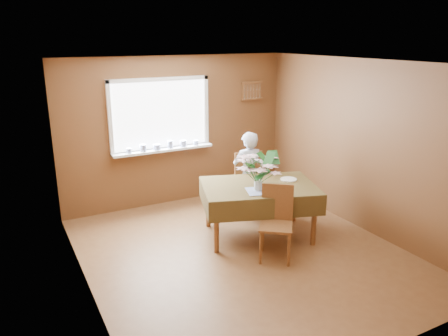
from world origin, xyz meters
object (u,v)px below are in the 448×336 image
chair_near (276,219)px  flower_bouquet (258,168)px  dining_table (259,191)px  chair_far (246,180)px  seated_woman (248,175)px

chair_near → flower_bouquet: size_ratio=1.73×
dining_table → chair_far: bearing=90.9°
dining_table → chair_far: 0.85m
chair_near → flower_bouquet: bearing=126.9°
chair_far → flower_bouquet: (-0.38, -0.97, 0.51)m
chair_far → chair_near: bearing=84.4°
dining_table → seated_woman: seated_woman is taller
dining_table → chair_far: size_ratio=1.73×
flower_bouquet → dining_table: bearing=52.6°
dining_table → chair_near: (-0.13, -0.63, -0.15)m
chair_far → seated_woman: 0.16m
dining_table → chair_near: chair_near is taller
seated_woman → chair_far: bearing=-95.5°
chair_near → dining_table: bearing=115.7°
chair_near → seated_woman: bearing=112.0°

